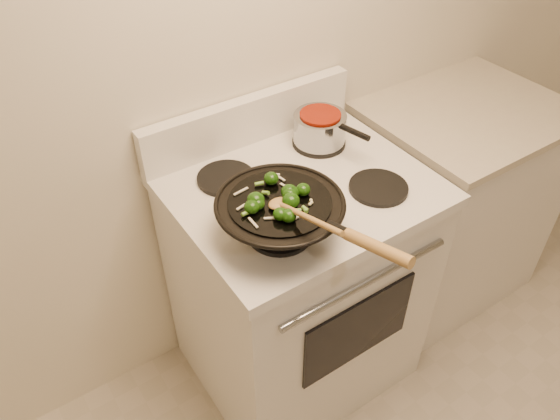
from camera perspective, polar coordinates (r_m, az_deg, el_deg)
stove at (r=1.99m, az=1.86°, el=-7.56°), size 0.78×0.67×1.08m
counter_unit at (r=2.45m, az=17.18°, el=0.84°), size 0.74×0.62×0.91m
wok at (r=1.46m, az=0.11°, el=-0.59°), size 0.35×0.57×0.18m
stirfry at (r=1.41m, az=-0.09°, el=1.21°), size 0.20×0.21×0.04m
wooden_spoon at (r=1.35m, az=1.61°, el=-0.16°), size 0.06×0.26×0.08m
saucepan at (r=1.83m, az=4.21°, el=8.58°), size 0.17×0.28×0.10m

